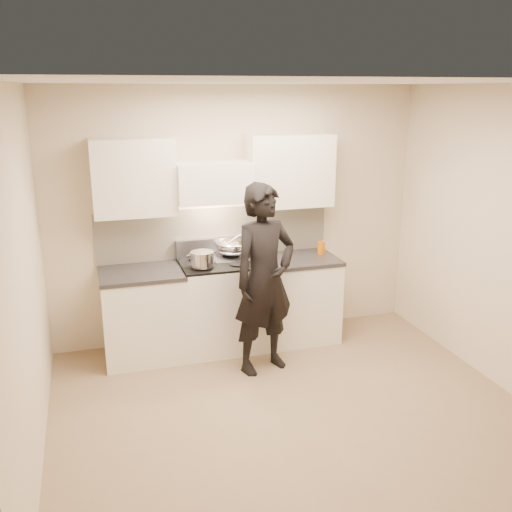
# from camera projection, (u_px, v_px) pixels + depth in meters

# --- Properties ---
(ground_plane) EXTENTS (4.00, 4.00, 0.00)m
(ground_plane) POSITION_uv_depth(u_px,v_px,m) (292.00, 411.00, 4.88)
(ground_plane) COLOR #846A4E
(room_shell) EXTENTS (4.04, 3.54, 2.70)m
(room_shell) POSITION_uv_depth(u_px,v_px,m) (273.00, 220.00, 4.75)
(room_shell) COLOR #C2B195
(room_shell) RESTS_ON ground
(stove) EXTENTS (0.76, 0.65, 0.96)m
(stove) POSITION_uv_depth(u_px,v_px,m) (218.00, 305.00, 5.97)
(stove) COLOR white
(stove) RESTS_ON ground
(counter_right) EXTENTS (0.92, 0.67, 0.92)m
(counter_right) POSITION_uv_depth(u_px,v_px,m) (293.00, 298.00, 6.20)
(counter_right) COLOR silver
(counter_right) RESTS_ON ground
(counter_left) EXTENTS (0.82, 0.67, 0.92)m
(counter_left) POSITION_uv_depth(u_px,v_px,m) (143.00, 314.00, 5.76)
(counter_left) COLOR silver
(counter_left) RESTS_ON ground
(wok) EXTENTS (0.36, 0.43, 0.29)m
(wok) POSITION_uv_depth(u_px,v_px,m) (233.00, 247.00, 5.99)
(wok) COLOR #B7B6BC
(wok) RESTS_ON stove
(stock_pot) EXTENTS (0.32, 0.27, 0.15)m
(stock_pot) POSITION_uv_depth(u_px,v_px,m) (202.00, 259.00, 5.62)
(stock_pot) COLOR #B7B6BC
(stock_pot) RESTS_ON stove
(utensil_crock) EXTENTS (0.11, 0.11, 0.30)m
(utensil_crock) POSITION_uv_depth(u_px,v_px,m) (256.00, 246.00, 6.18)
(utensil_crock) COLOR #9D9DAF
(utensil_crock) RESTS_ON counter_right
(spice_jar) EXTENTS (0.05, 0.05, 0.10)m
(spice_jar) POSITION_uv_depth(u_px,v_px,m) (273.00, 250.00, 6.19)
(spice_jar) COLOR #D7610A
(spice_jar) RESTS_ON counter_right
(oil_glass) EXTENTS (0.08, 0.08, 0.14)m
(oil_glass) POSITION_uv_depth(u_px,v_px,m) (321.00, 248.00, 6.20)
(oil_glass) COLOR #B15502
(oil_glass) RESTS_ON counter_right
(person) EXTENTS (0.78, 0.63, 1.84)m
(person) POSITION_uv_depth(u_px,v_px,m) (264.00, 279.00, 5.39)
(person) COLOR black
(person) RESTS_ON ground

